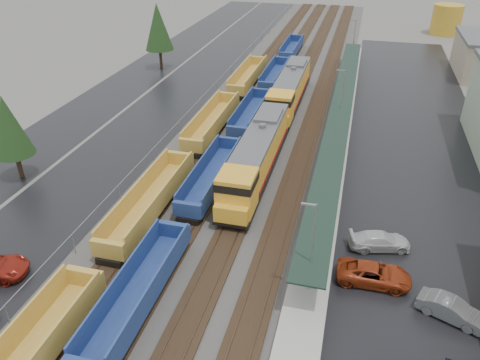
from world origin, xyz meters
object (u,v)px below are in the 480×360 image
object	(u,v)px
locomotive_lead	(256,157)
well_string_yellow	(150,201)
well_string_blue	(212,176)
parked_car_east_b	(374,274)
locomotive_trail	(289,90)
storage_tank	(446,20)
parked_car_east_c	(380,241)
parked_car_east_e	(452,310)

from	to	relation	value
locomotive_lead	well_string_yellow	bearing A→B (deg)	-133.13
well_string_yellow	well_string_blue	size ratio (longest dim) A/B	0.79
well_string_blue	parked_car_east_b	xyz separation A→B (m)	(16.09, -10.49, -0.42)
locomotive_trail	well_string_yellow	world-z (taller)	locomotive_trail
locomotive_trail	storage_tank	world-z (taller)	storage_tank
storage_tank	locomotive_lead	bearing A→B (deg)	-109.62
parked_car_east_b	locomotive_trail	bearing A→B (deg)	18.71
well_string_blue	locomotive_lead	bearing A→B (deg)	32.69
locomotive_trail	parked_car_east_b	world-z (taller)	locomotive_trail
storage_tank	well_string_blue	bearing A→B (deg)	-111.64
storage_tank	parked_car_east_c	size ratio (longest dim) A/B	1.27
well_string_yellow	well_string_blue	world-z (taller)	well_string_yellow
locomotive_trail	parked_car_east_b	distance (m)	36.18
locomotive_trail	storage_tank	size ratio (longest dim) A/B	3.37
locomotive_lead	storage_tank	xyz separation A→B (m)	(26.49, 74.32, 0.62)
locomotive_trail	well_string_blue	world-z (taller)	locomotive_trail
well_string_yellow	parked_car_east_e	bearing A→B (deg)	-15.22
storage_tank	parked_car_east_c	bearing A→B (deg)	-99.55
well_string_yellow	parked_car_east_c	bearing A→B (deg)	-0.45
locomotive_lead	locomotive_trail	distance (m)	21.00
parked_car_east_b	parked_car_east_c	size ratio (longest dim) A/B	1.10
well_string_yellow	parked_car_east_e	world-z (taller)	well_string_yellow
storage_tank	well_string_yellow	bearing A→B (deg)	-112.60
locomotive_lead	locomotive_trail	world-z (taller)	same
locomotive_lead	parked_car_east_e	distance (m)	23.23
parked_car_east_e	well_string_yellow	bearing A→B (deg)	97.64
locomotive_trail	parked_car_east_b	xyz separation A→B (m)	(12.09, -34.06, -1.80)
locomotive_trail	parked_car_east_e	world-z (taller)	locomotive_trail
locomotive_trail	storage_tank	bearing A→B (deg)	63.58
parked_car_east_c	parked_car_east_e	distance (m)	8.23
locomotive_trail	locomotive_lead	bearing A→B (deg)	-90.00
locomotive_lead	storage_tank	world-z (taller)	storage_tank
locomotive_trail	well_string_blue	bearing A→B (deg)	-99.63
storage_tank	parked_car_east_e	xyz separation A→B (m)	(-9.22, -89.73, -2.44)
well_string_blue	parked_car_east_b	bearing A→B (deg)	-33.10
well_string_yellow	well_string_blue	xyz separation A→B (m)	(4.00, 5.97, -0.06)
storage_tank	locomotive_trail	bearing A→B (deg)	-116.42
locomotive_lead	locomotive_trail	bearing A→B (deg)	90.00
well_string_blue	storage_tank	bearing A→B (deg)	68.36
well_string_blue	storage_tank	distance (m)	82.73
well_string_yellow	parked_car_east_e	size ratio (longest dim) A/B	20.34
storage_tank	parked_car_east_e	size ratio (longest dim) A/B	1.40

